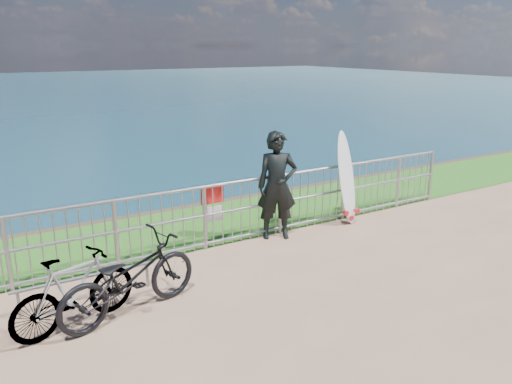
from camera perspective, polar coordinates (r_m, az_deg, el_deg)
grass_strip at (r=9.72m, az=-5.84°, el=-3.68°), size 120.00×120.00×0.00m
railing at (r=8.61m, az=-2.75°, el=-2.27°), size 10.06×0.10×1.13m
surfer at (r=8.77m, az=2.43°, el=0.72°), size 0.83×0.71×1.93m
surfboard at (r=9.73m, az=10.34°, el=1.23°), size 0.57×0.53×1.81m
bicycle_near at (r=6.59m, az=-14.30°, el=-9.46°), size 2.07×1.18×1.03m
bicycle_far at (r=6.52m, az=-20.06°, el=-10.57°), size 1.67×0.88×0.97m
bike_rack at (r=7.15m, az=-18.85°, el=-9.44°), size 1.88×0.05×0.39m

